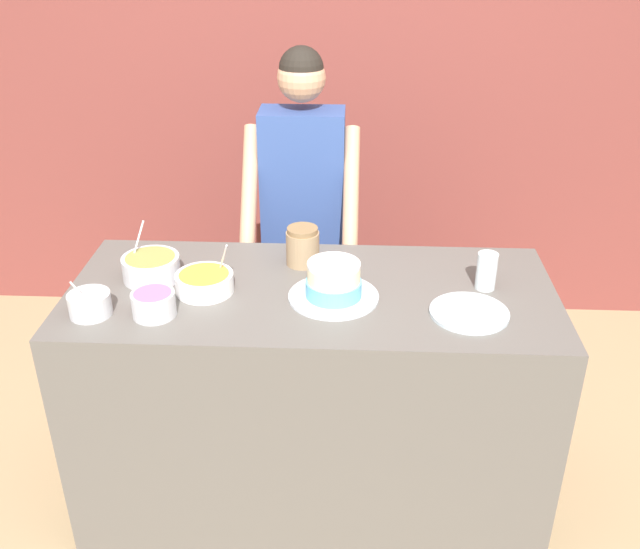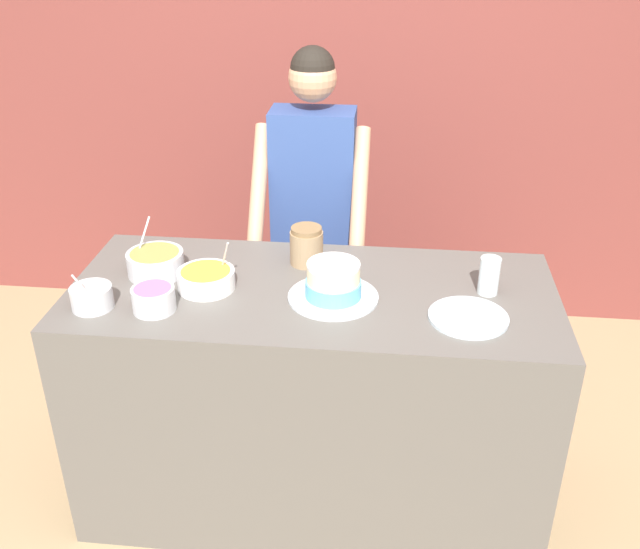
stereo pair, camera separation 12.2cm
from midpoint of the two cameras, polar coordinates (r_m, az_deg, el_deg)
The scene contains 11 objects.
wall_back at distance 3.66m, azimuth -0.29°, elevation 15.73°, with size 10.00×0.05×2.60m.
counter at distance 2.65m, azimuth -1.97°, elevation -9.79°, with size 1.65×0.71×0.90m.
person_baker at distance 2.99m, azimuth -2.57°, elevation 6.20°, with size 0.47×0.43×1.58m.
cake at distance 2.32m, azimuth -0.40°, elevation -0.71°, with size 0.30×0.30×0.13m.
frosting_bowl_orange at distance 2.41m, azimuth -10.65°, elevation -0.59°, with size 0.19×0.19×0.17m.
frosting_bowl_olive at distance 2.53m, azimuth -14.70°, elevation 0.59°, with size 0.20×0.20×0.19m.
frosting_bowl_purple at distance 2.31m, azimuth -14.65°, elevation -2.24°, with size 0.14×0.14×0.08m.
frosting_bowl_white at distance 2.38m, azimuth -19.36°, elevation -2.20°, with size 0.13×0.13×0.15m.
drinking_glass at distance 2.43m, azimuth 11.78°, elevation 0.26°, with size 0.07×0.07×0.13m.
ceramic_plate at distance 2.30m, azimuth 10.36°, elevation -3.05°, with size 0.25×0.25×0.01m.
stoneware_jar at distance 2.55m, azimuth -2.77°, elevation 2.27°, with size 0.12×0.12×0.14m.
Camera 1 is at (0.13, -1.74, 2.07)m, focal length 40.00 mm.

